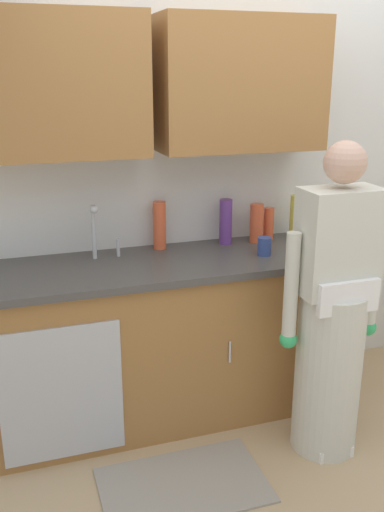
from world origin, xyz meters
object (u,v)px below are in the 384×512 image
sink (107,268)px  bottle_water_short (257,223)px  bottle_dish_liquid (159,225)px  cup_by_sink (264,246)px  bottle_cleaner_spray (295,217)px  bottle_water_tall (226,222)px  person_at_sink (332,327)px  bottle_soap (269,224)px

sink → bottle_water_short: size_ratio=2.15×
bottle_dish_liquid → cup_by_sink: bearing=-30.0°
bottle_water_short → bottle_cleaner_spray: 0.25m
sink → bottle_dish_liquid: sink is taller
sink → cup_by_sink: size_ratio=4.88×
bottle_water_short → cup_by_sink: bearing=-104.3°
sink → cup_by_sink: 0.88m
bottle_water_tall → cup_by_sink: bearing=-66.1°
bottle_dish_liquid → cup_by_sink: (0.52, -0.30, -0.09)m
person_at_sink → bottle_dish_liquid: bearing=130.6°
sink → person_at_sink: person_at_sink is taller
bottle_water_short → bottle_cleaner_spray: bearing=-3.5°
person_at_sink → bottle_water_short: 0.83m
cup_by_sink → bottle_water_short: bearing=75.7°
bottle_water_tall → bottle_dish_liquid: 0.40m
bottle_water_tall → bottle_soap: bottle_water_tall is taller
sink → bottle_water_tall: (0.75, 0.19, 0.15)m
bottle_water_tall → cup_by_sink: (0.12, -0.28, -0.08)m
sink → bottle_water_short: sink is taller
bottle_water_short → bottle_water_tall: size_ratio=0.87×
bottle_cleaner_spray → bottle_water_short: bearing=176.5°
bottle_soap → cup_by_sink: 0.33m
sink → bottle_soap: size_ratio=2.55×
bottle_water_tall → cup_by_sink: size_ratio=2.61×
bottle_water_short → cup_by_sink: (-0.06, -0.25, -0.06)m
bottle_soap → cup_by_sink: (-0.16, -0.28, -0.05)m
sink → bottle_soap: sink is taller
sink → cup_by_sink: bearing=-5.9°
bottle_water_tall → bottle_soap: size_ratio=1.36×
bottle_dish_liquid → bottle_soap: 0.68m
bottle_water_short → bottle_dish_liquid: size_ratio=0.84×
person_at_sink → bottle_water_short: size_ratio=6.98×
bottle_soap → bottle_water_tall: bearing=-179.2°
bottle_dish_liquid → bottle_water_tall: bearing=-3.3°
person_at_sink → bottle_water_short: person_at_sink is taller
bottle_cleaner_spray → bottle_water_tall: size_ratio=1.01×
bottle_water_short → bottle_soap: size_ratio=1.18×
person_at_sink → bottle_dish_liquid: size_ratio=5.86×
sink → bottle_soap: (1.03, 0.19, 0.11)m
sink → bottle_cleaner_spray: (1.18, 0.15, 0.15)m
bottle_dish_liquid → sink: bearing=-148.7°
sink → cup_by_sink: (0.87, -0.09, 0.07)m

